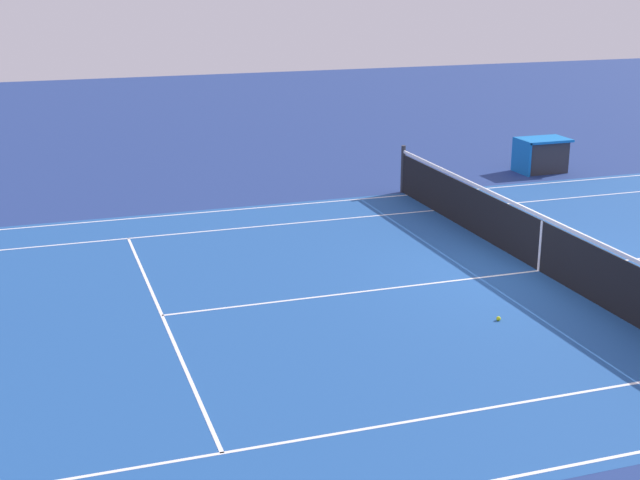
% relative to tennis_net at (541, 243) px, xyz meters
% --- Properties ---
extents(ground_plane, '(60.00, 60.00, 0.00)m').
position_rel_tennis_net_xyz_m(ground_plane, '(0.00, 0.00, -0.49)').
color(ground_plane, navy).
extents(court_slab, '(24.20, 11.40, 0.00)m').
position_rel_tennis_net_xyz_m(court_slab, '(0.00, 0.00, -0.49)').
color(court_slab, '#1E4C93').
rests_on(court_slab, ground_plane).
extents(court_line_markings, '(23.85, 11.05, 0.01)m').
position_rel_tennis_net_xyz_m(court_line_markings, '(0.00, 0.00, -0.49)').
color(court_line_markings, white).
rests_on(court_line_markings, ground_plane).
extents(tennis_net, '(0.10, 11.70, 1.08)m').
position_rel_tennis_net_xyz_m(tennis_net, '(0.00, 0.00, 0.00)').
color(tennis_net, '#2D2D33').
rests_on(tennis_net, ground_plane).
extents(tennis_ball, '(0.07, 0.07, 0.07)m').
position_rel_tennis_net_xyz_m(tennis_ball, '(1.76, 1.75, -0.46)').
color(tennis_ball, '#CCE01E').
rests_on(tennis_ball, ground_plane).
extents(equipment_cart_tarped, '(1.25, 0.84, 0.85)m').
position_rel_tennis_net_xyz_m(equipment_cart_tarped, '(-4.13, -6.63, -0.05)').
color(equipment_cart_tarped, '#2D2D33').
rests_on(equipment_cart_tarped, ground_plane).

